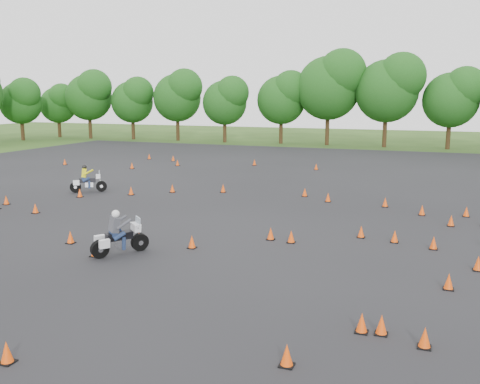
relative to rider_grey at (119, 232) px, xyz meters
The scene contains 6 objects.
ground 3.42m from the rider_grey, 53.47° to the left, with size 140.00×140.00×0.00m, color #2D5119.
asphalt_pad 8.93m from the rider_grey, 77.16° to the left, with size 62.00×62.00×0.00m, color black.
treeline 37.94m from the rider_grey, 82.54° to the left, with size 87.03×32.78×10.79m.
traffic_cones 7.73m from the rider_grey, 71.93° to the left, with size 36.57×32.56×0.45m.
rider_grey is the anchor object (origin of this frame).
rider_yellow 12.81m from the rider_grey, 130.80° to the left, with size 2.04×0.63×1.58m, color yellow, non-canonical shape.
Camera 1 is at (8.22, -18.00, 5.48)m, focal length 40.00 mm.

